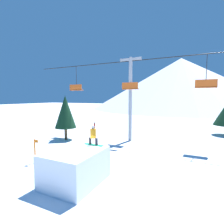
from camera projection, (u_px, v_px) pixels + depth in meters
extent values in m
plane|color=white|center=(73.00, 179.00, 10.39)|extent=(220.00, 220.00, 0.00)
cone|color=silver|center=(181.00, 84.00, 74.67)|extent=(74.54, 74.54, 21.32)
cube|color=white|center=(76.00, 166.00, 9.87)|extent=(2.69, 3.40, 1.88)
cube|color=silver|center=(91.00, 144.00, 11.28)|extent=(2.69, 0.10, 0.06)
cube|color=#1E9E6B|center=(93.00, 145.00, 10.87)|extent=(1.33, 0.26, 0.03)
cylinder|color=black|center=(90.00, 141.00, 10.95)|extent=(0.16, 0.16, 0.42)
cylinder|color=black|center=(96.00, 142.00, 10.75)|extent=(0.16, 0.16, 0.42)
cylinder|color=orange|center=(93.00, 133.00, 10.81)|extent=(0.36, 0.36, 0.57)
sphere|color=#B2B2B7|center=(93.00, 127.00, 10.77)|extent=(0.21, 0.21, 0.21)
cylinder|color=#9E9EA3|center=(130.00, 100.00, 19.09)|extent=(0.38, 0.38, 9.13)
cube|color=#9E9EA3|center=(131.00, 59.00, 18.72)|extent=(2.40, 0.24, 0.24)
cylinder|color=black|center=(131.00, 61.00, 18.74)|extent=(25.56, 0.08, 0.08)
cylinder|color=#28282D|center=(76.00, 78.00, 22.01)|extent=(0.06, 0.06, 2.99)
cube|color=#E05619|center=(77.00, 90.00, 22.14)|extent=(1.80, 0.44, 0.08)
cube|color=#E05619|center=(76.00, 87.00, 21.95)|extent=(1.80, 0.08, 0.70)
cylinder|color=#28282D|center=(131.00, 75.00, 18.86)|extent=(0.06, 0.06, 2.99)
cube|color=#E05619|center=(130.00, 89.00, 18.99)|extent=(1.80, 0.44, 0.08)
cube|color=#E05619|center=(130.00, 86.00, 18.80)|extent=(1.80, 0.08, 0.70)
cylinder|color=#28282D|center=(206.00, 71.00, 15.71)|extent=(0.06, 0.06, 2.99)
cube|color=#E05619|center=(206.00, 87.00, 15.84)|extent=(1.80, 0.44, 0.08)
cube|color=#E05619|center=(206.00, 83.00, 15.65)|extent=(1.80, 0.08, 0.70)
cylinder|color=#4C3823|center=(66.00, 134.00, 19.99)|extent=(0.32, 0.32, 1.37)
cone|color=black|center=(65.00, 112.00, 19.78)|extent=(2.39, 2.39, 3.68)
cylinder|color=orange|center=(35.00, 151.00, 12.83)|extent=(0.10, 0.10, 1.78)
cube|color=orange|center=(36.00, 141.00, 12.69)|extent=(0.36, 0.02, 0.20)
cylinder|color=black|center=(95.00, 129.00, 25.14)|extent=(0.17, 0.17, 0.45)
cylinder|color=red|center=(95.00, 126.00, 25.10)|extent=(0.24, 0.24, 0.60)
sphere|color=#232328|center=(95.00, 123.00, 25.07)|extent=(0.18, 0.18, 0.18)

